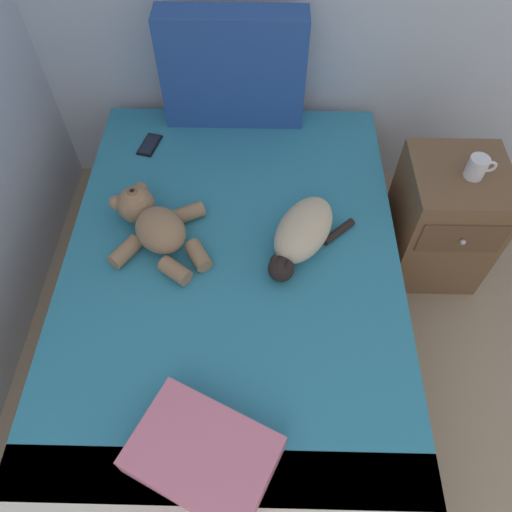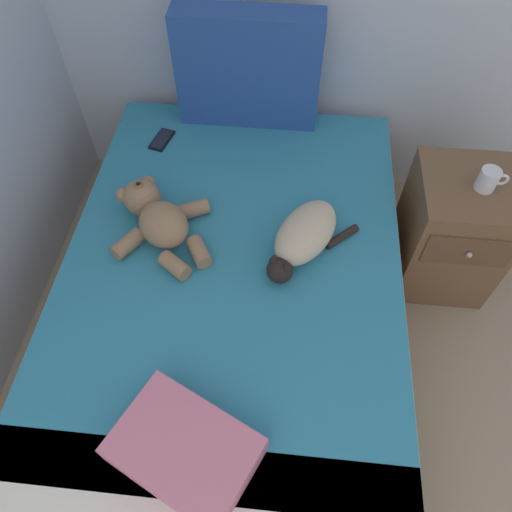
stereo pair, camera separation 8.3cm
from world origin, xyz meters
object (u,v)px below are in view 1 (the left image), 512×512
object	(u,v)px
cat	(302,234)
throw_pillow	(203,455)
patterned_cushion	(233,70)
cell_phone	(150,145)
teddy_bear	(154,224)
mug	(477,167)
bed	(234,301)
nightstand	(442,220)

from	to	relation	value
cat	throw_pillow	xyz separation A→B (m)	(-0.31, -0.81, -0.02)
patterned_cushion	cat	bearing A→B (deg)	-69.13
patterned_cushion	cell_phone	bearing A→B (deg)	-151.88
patterned_cushion	cell_phone	xyz separation A→B (m)	(-0.39, -0.21, -0.26)
teddy_bear	cell_phone	world-z (taller)	teddy_bear
throw_pillow	mug	distance (m)	1.51
bed	patterned_cushion	xyz separation A→B (m)	(-0.03, 0.89, 0.52)
cat	nightstand	world-z (taller)	cat
teddy_bear	mug	distance (m)	1.32
bed	patterned_cushion	distance (m)	1.03
bed	cat	bearing A→B (deg)	22.89
throw_pillow	mug	xyz separation A→B (m)	(1.03, 1.11, 0.10)
nightstand	mug	distance (m)	0.36
cat	mug	size ratio (longest dim) A/B	3.44
cat	throw_pillow	world-z (taller)	cat
teddy_bear	throw_pillow	bearing A→B (deg)	-72.63
cat	cell_phone	bearing A→B (deg)	140.40
teddy_bear	nightstand	size ratio (longest dim) A/B	0.74
nightstand	mug	bearing A→B (deg)	-30.92
throw_pillow	patterned_cushion	bearing A→B (deg)	89.44
bed	nightstand	distance (m)	1.04
mug	patterned_cushion	bearing A→B (deg)	154.60
cat	nightstand	size ratio (longest dim) A/B	0.67
teddy_bear	bed	bearing A→B (deg)	-26.13
bed	patterned_cushion	world-z (taller)	patterned_cushion
bed	teddy_bear	size ratio (longest dim) A/B	4.33
bed	cat	xyz separation A→B (m)	(0.27, 0.11, 0.33)
patterned_cushion	throw_pillow	bearing A→B (deg)	-90.56
nightstand	bed	bearing A→B (deg)	-155.91
cell_phone	mug	size ratio (longest dim) A/B	1.34
cat	mug	distance (m)	0.78
cell_phone	mug	xyz separation A→B (m)	(1.40, -0.27, 0.15)
mug	nightstand	bearing A→B (deg)	149.08
teddy_bear	mug	size ratio (longest dim) A/B	3.81
bed	mug	world-z (taller)	mug
bed	cell_phone	distance (m)	0.84
patterned_cushion	cell_phone	size ratio (longest dim) A/B	3.99
nightstand	cell_phone	bearing A→B (deg)	169.51
teddy_bear	cell_phone	bearing A→B (deg)	101.45
teddy_bear	cell_phone	distance (m)	0.54
cell_phone	nightstand	size ratio (longest dim) A/B	0.26
nightstand	patterned_cushion	bearing A→B (deg)	154.78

